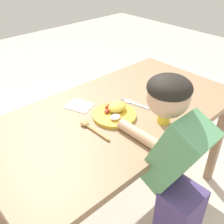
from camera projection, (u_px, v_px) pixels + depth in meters
ground_plane at (116, 200)px, 1.85m from camera, size 8.00×8.00×0.00m
dining_table at (116, 122)px, 1.47m from camera, size 1.46×0.77×0.75m
plate at (115, 113)px, 1.39m from camera, size 0.23×0.23×0.06m
fork at (135, 104)px, 1.49m from camera, size 0.06×0.20×0.01m
spoon at (90, 127)px, 1.30m from camera, size 0.04×0.20×0.02m
drinking_cup at (164, 116)px, 1.33m from camera, size 0.06×0.06×0.08m
person at (173, 187)px, 1.18m from camera, size 0.18×0.47×1.12m
napkin at (79, 106)px, 1.48m from camera, size 0.15×0.17×0.00m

